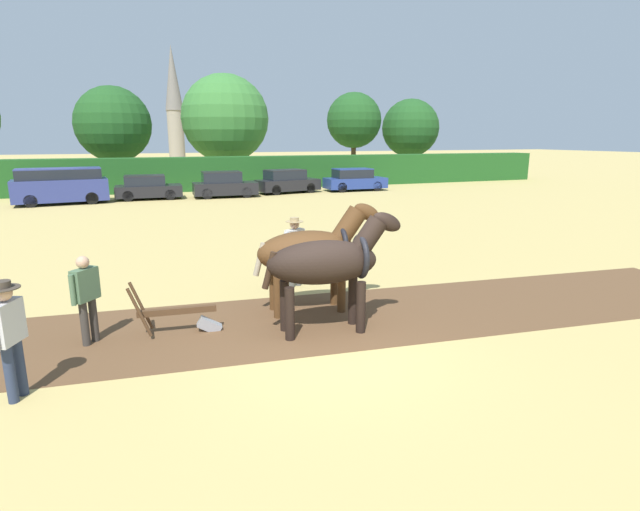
% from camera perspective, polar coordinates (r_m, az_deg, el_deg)
% --- Properties ---
extents(ground_plane, '(240.00, 240.00, 0.00)m').
position_cam_1_polar(ground_plane, '(9.14, 1.84, -10.19)').
color(ground_plane, tan).
extents(plowed_furrow_strip, '(28.57, 6.14, 0.01)m').
position_cam_1_polar(plowed_furrow_strip, '(10.19, -24.79, -8.93)').
color(plowed_furrow_strip, brown).
rests_on(plowed_furrow_strip, ground).
extents(hedgerow, '(60.06, 1.94, 2.31)m').
position_cam_1_polar(hedgerow, '(36.58, -15.85, 8.93)').
color(hedgerow, '#1E511E').
rests_on(hedgerow, ground).
extents(tree_center_left, '(5.59, 5.59, 7.43)m').
position_cam_1_polar(tree_center_left, '(41.76, -22.58, 13.68)').
color(tree_center_left, brown).
rests_on(tree_center_left, ground).
extents(tree_center, '(7.00, 7.00, 8.66)m').
position_cam_1_polar(tree_center, '(42.57, -10.79, 15.12)').
color(tree_center, brown).
rests_on(tree_center, ground).
extents(tree_center_right, '(4.91, 4.91, 7.62)m').
position_cam_1_polar(tree_center_right, '(46.57, 3.90, 15.14)').
color(tree_center_right, '#4C3823').
rests_on(tree_center_right, ground).
extents(tree_right, '(5.39, 5.39, 7.23)m').
position_cam_1_polar(tree_right, '(49.72, 10.30, 14.14)').
color(tree_right, '#423323').
rests_on(tree_right, ground).
extents(church_spire, '(2.60, 2.60, 16.88)m').
position_cam_1_polar(church_spire, '(80.50, -16.34, 16.51)').
color(church_spire, gray).
rests_on(church_spire, ground).
extents(draft_horse_lead_left, '(2.77, 1.07, 2.35)m').
position_cam_1_polar(draft_horse_lead_left, '(9.36, 0.96, -0.81)').
color(draft_horse_lead_left, black).
rests_on(draft_horse_lead_left, ground).
extents(draft_horse_lead_right, '(2.82, 1.16, 2.37)m').
position_cam_1_polar(draft_horse_lead_right, '(10.53, -0.88, 0.49)').
color(draft_horse_lead_right, '#513319').
rests_on(draft_horse_lead_right, ground).
extents(plow, '(1.70, 0.50, 1.13)m').
position_cam_1_polar(plow, '(9.91, -15.20, -6.77)').
color(plow, '#4C331E').
rests_on(plow, ground).
extents(farmer_at_plow, '(0.47, 0.52, 1.63)m').
position_cam_1_polar(farmer_at_plow, '(9.82, -25.17, -3.96)').
color(farmer_at_plow, '#38332D').
rests_on(farmer_at_plow, ground).
extents(farmer_beside_team, '(0.62, 0.44, 1.75)m').
position_cam_1_polar(farmer_beside_team, '(12.34, -2.90, 1.07)').
color(farmer_beside_team, '#4C4C4C').
rests_on(farmer_beside_team, ground).
extents(farmer_onlooker_left, '(0.44, 0.63, 1.75)m').
position_cam_1_polar(farmer_onlooker_left, '(8.23, -32.00, -7.30)').
color(farmer_onlooker_left, '#28334C').
rests_on(farmer_onlooker_left, ground).
extents(parked_van, '(5.02, 2.44, 2.00)m').
position_cam_1_polar(parked_van, '(31.64, -27.54, 7.09)').
color(parked_van, navy).
rests_on(parked_van, ground).
extents(parked_car_left, '(3.88, 1.96, 1.45)m').
position_cam_1_polar(parked_car_left, '(32.12, -19.10, 7.34)').
color(parked_car_left, black).
rests_on(parked_car_left, ground).
extents(parked_car_center_left, '(3.96, 1.91, 1.61)m').
position_cam_1_polar(parked_car_center_left, '(32.01, -10.91, 7.93)').
color(parked_car_center_left, black).
rests_on(parked_car_center_left, ground).
extents(parked_car_center, '(4.46, 2.52, 1.57)m').
position_cam_1_polar(parked_car_center, '(33.94, -3.79, 8.41)').
color(parked_car_center, black).
rests_on(parked_car_center, ground).
extents(parked_car_center_right, '(4.30, 1.82, 1.55)m').
position_cam_1_polar(parked_car_center_right, '(35.42, 3.96, 8.60)').
color(parked_car_center_right, navy).
rests_on(parked_car_center_right, ground).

